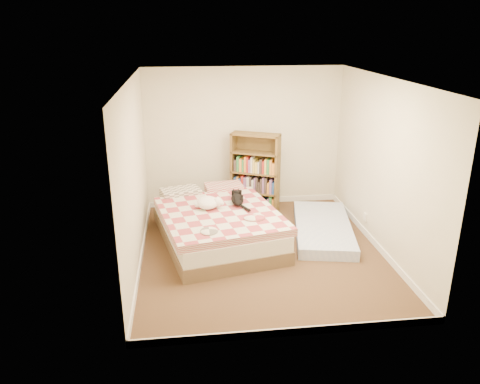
{
  "coord_description": "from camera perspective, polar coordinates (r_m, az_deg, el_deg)",
  "views": [
    {
      "loc": [
        -1.07,
        -6.12,
        3.19
      ],
      "look_at": [
        -0.28,
        0.3,
        0.85
      ],
      "focal_mm": 35.0,
      "sensor_mm": 36.0,
      "label": 1
    }
  ],
  "objects": [
    {
      "name": "bed",
      "position": [
        7.24,
        -2.84,
        -3.82
      ],
      "size": [
        2.02,
        2.54,
        0.61
      ],
      "rotation": [
        0.0,
        0.0,
        0.21
      ],
      "color": "brown",
      "rests_on": "room"
    },
    {
      "name": "floor_mattress",
      "position": [
        7.64,
        10.07,
        -4.36
      ],
      "size": [
        1.22,
        2.05,
        0.17
      ],
      "primitive_type": "cube",
      "rotation": [
        0.0,
        0.0,
        -0.2
      ],
      "color": "#7D94D1",
      "rests_on": "room"
    },
    {
      "name": "white_dog",
      "position": [
        7.07,
        -3.88,
        -1.32
      ],
      "size": [
        0.47,
        0.48,
        0.18
      ],
      "rotation": [
        0.0,
        0.0,
        0.53
      ],
      "color": "white",
      "rests_on": "bed"
    },
    {
      "name": "bookshelf",
      "position": [
        8.32,
        1.82,
        1.26
      ],
      "size": [
        0.96,
        0.62,
        1.41
      ],
      "rotation": [
        0.0,
        0.0,
        -0.43
      ],
      "color": "brown",
      "rests_on": "room"
    },
    {
      "name": "room",
      "position": [
        6.53,
        2.77,
        2.12
      ],
      "size": [
        3.51,
        4.01,
        2.51
      ],
      "color": "#46311E",
      "rests_on": "ground"
    },
    {
      "name": "black_cat",
      "position": [
        7.27,
        -0.35,
        -0.81
      ],
      "size": [
        0.24,
        0.7,
        0.16
      ],
      "rotation": [
        0.0,
        0.0,
        -0.05
      ],
      "color": "black",
      "rests_on": "bed"
    }
  ]
}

